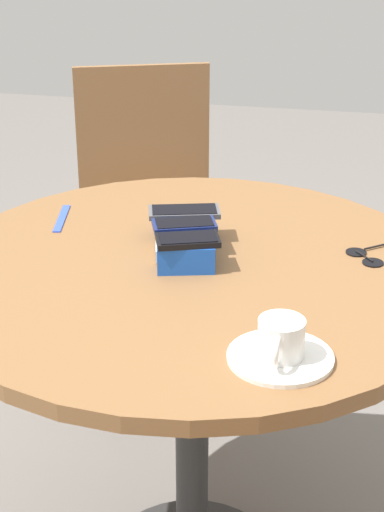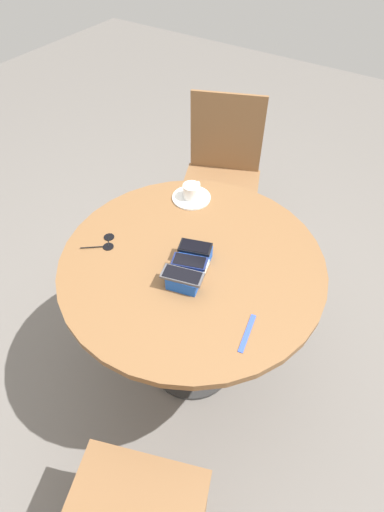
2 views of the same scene
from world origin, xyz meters
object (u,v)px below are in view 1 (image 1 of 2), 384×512
(phone_gray, at_px, (184,212))
(phone_navy, at_px, (184,225))
(round_table, at_px, (192,321))
(phone_black, at_px, (188,240))
(saucer, at_px, (280,357))
(phone_box, at_px, (184,240))
(chair_near_window, at_px, (149,224))
(sunglasses, at_px, (366,256))
(coffee_cup, at_px, (281,338))
(lanyard_strap, at_px, (62,218))

(phone_gray, distance_m, phone_navy, 0.07)
(round_table, height_order, phone_black, phone_black)
(phone_black, distance_m, saucer, 0.36)
(phone_gray, bearing_deg, phone_box, 11.71)
(phone_navy, distance_m, phone_black, 0.07)
(phone_navy, distance_m, chair_near_window, 0.89)
(sunglasses, xyz_separation_m, chair_near_window, (-0.73, -0.63, -0.29))
(phone_gray, xyz_separation_m, phone_navy, (0.07, 0.01, 0.00))
(phone_box, xyz_separation_m, chair_near_window, (-0.78, -0.28, -0.31))
(saucer, height_order, coffee_cup, coffee_cup)
(phone_box, height_order, phone_gray, phone_gray)
(phone_box, bearing_deg, lanyard_strap, -111.37)
(phone_box, bearing_deg, sunglasses, 98.33)
(round_table, xyz_separation_m, phone_navy, (-0.06, -0.03, 0.18))
(sunglasses, bearing_deg, phone_black, -70.12)
(phone_box, xyz_separation_m, saucer, (0.36, 0.23, -0.02))
(coffee_cup, bearing_deg, phone_black, -144.64)
(phone_gray, distance_m, sunglasses, 0.37)
(round_table, distance_m, saucer, 0.38)
(phone_navy, distance_m, sunglasses, 0.36)
(coffee_cup, bearing_deg, phone_gray, -150.44)
(coffee_cup, bearing_deg, phone_box, -147.53)
(phone_box, distance_m, lanyard_strap, 0.32)
(round_table, xyz_separation_m, chair_near_window, (-0.83, -0.30, -0.16))
(saucer, distance_m, lanyard_strap, 0.71)
(phone_black, xyz_separation_m, sunglasses, (-0.12, 0.33, -0.06))
(round_table, distance_m, phone_black, 0.18)
(lanyard_strap, distance_m, chair_near_window, 0.72)
(chair_near_window, bearing_deg, lanyard_strap, -1.70)
(coffee_cup, relative_size, chair_near_window, 0.11)
(phone_box, xyz_separation_m, lanyard_strap, (-0.12, -0.29, -0.02))
(saucer, bearing_deg, round_table, -146.29)
(phone_box, relative_size, phone_navy, 1.67)
(phone_navy, distance_m, lanyard_strap, 0.32)
(coffee_cup, bearing_deg, round_table, -146.51)
(sunglasses, bearing_deg, phone_gray, -92.70)
(lanyard_strap, distance_m, sunglasses, 0.65)
(phone_gray, relative_size, coffee_cup, 1.53)
(sunglasses, bearing_deg, coffee_cup, -16.72)
(phone_black, bearing_deg, phone_gray, -165.21)
(phone_black, distance_m, lanyard_strap, 0.37)
(phone_box, distance_m, chair_near_window, 0.88)
(phone_navy, distance_m, coffee_cup, 0.43)
(phone_navy, xyz_separation_m, sunglasses, (-0.05, 0.35, -0.06))
(phone_box, distance_m, saucer, 0.43)
(phone_black, bearing_deg, chair_near_window, -160.66)
(chair_near_window, bearing_deg, coffee_cup, 23.90)
(sunglasses, bearing_deg, chair_near_window, -139.14)
(round_table, relative_size, phone_box, 4.38)
(coffee_cup, xyz_separation_m, sunglasses, (-0.41, 0.12, -0.04))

